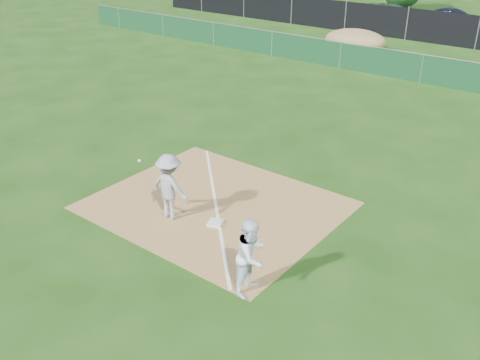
# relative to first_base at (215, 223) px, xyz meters

# --- Properties ---
(ground) EXTENTS (90.00, 90.00, 0.00)m
(ground) POSITION_rel_first_base_xyz_m (-0.60, 9.72, -0.06)
(ground) COLOR #193F0D
(ground) RESTS_ON ground
(infield_dirt) EXTENTS (6.00, 5.00, 0.02)m
(infield_dirt) POSITION_rel_first_base_xyz_m (-0.60, 0.72, -0.05)
(infield_dirt) COLOR olive
(infield_dirt) RESTS_ON ground
(foul_line) EXTENTS (5.01, 5.01, 0.01)m
(foul_line) POSITION_rel_first_base_xyz_m (-0.60, 0.72, -0.03)
(foul_line) COLOR white
(foul_line) RESTS_ON infield_dirt
(green_fence) EXTENTS (44.00, 0.05, 1.20)m
(green_fence) POSITION_rel_first_base_xyz_m (-0.60, 14.72, 0.54)
(green_fence) COLOR #0F381C
(green_fence) RESTS_ON ground
(dirt_mound) EXTENTS (3.38, 2.60, 1.17)m
(dirt_mound) POSITION_rel_first_base_xyz_m (-5.60, 18.22, 0.53)
(dirt_mound) COLOR olive
(dirt_mound) RESTS_ON ground
(black_fence) EXTENTS (46.00, 0.04, 1.80)m
(black_fence) POSITION_rel_first_base_xyz_m (-0.60, 22.72, 0.84)
(black_fence) COLOR black
(black_fence) RESTS_ON ground
(first_base) EXTENTS (0.45, 0.45, 0.07)m
(first_base) POSITION_rel_first_base_xyz_m (0.00, 0.00, 0.00)
(first_base) COLOR silver
(first_base) RESTS_ON infield_dirt
(play_at_first) EXTENTS (1.82, 0.67, 1.69)m
(play_at_first) POSITION_rel_first_base_xyz_m (-1.09, -0.40, 0.81)
(play_at_first) COLOR #ADADAF
(play_at_first) RESTS_ON infield_dirt
(runner) EXTENTS (0.72, 0.87, 1.64)m
(runner) POSITION_rel_first_base_xyz_m (2.19, -1.45, 0.77)
(runner) COLOR white
(runner) RESTS_ON ground
(car_left) EXTENTS (4.28, 2.49, 1.37)m
(car_left) POSITION_rel_first_base_xyz_m (-7.16, 26.51, 0.64)
(car_left) COLOR #95979C
(car_left) RESTS_ON parking_lot
(car_mid) EXTENTS (4.21, 1.89, 1.34)m
(car_mid) POSITION_rel_first_base_xyz_m (-3.08, 26.46, 0.63)
(car_mid) COLOR black
(car_mid) RESTS_ON parking_lot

